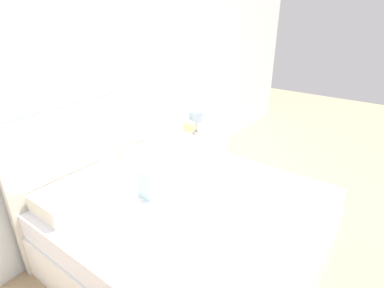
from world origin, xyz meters
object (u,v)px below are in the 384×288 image
object	(u,v)px
bed	(184,223)
table_lamp	(196,119)
nightstand	(201,156)
flower_vase	(189,128)
teacup	(211,136)

from	to	relation	value
bed	table_lamp	xyz separation A→B (m)	(1.24, 0.76, 0.40)
nightstand	flower_vase	bearing A→B (deg)	150.62
nightstand	bed	bearing A→B (deg)	-151.65
table_lamp	flower_vase	world-z (taller)	table_lamp
table_lamp	teacup	size ratio (longest dim) A/B	2.94
table_lamp	nightstand	bearing A→B (deg)	-109.38
flower_vase	teacup	size ratio (longest dim) A/B	2.32
bed	teacup	size ratio (longest dim) A/B	18.23
table_lamp	flower_vase	bearing A→B (deg)	-171.06
nightstand	table_lamp	distance (m)	0.48
bed	flower_vase	distance (m)	1.33
teacup	table_lamp	bearing A→B (deg)	95.27
flower_vase	teacup	bearing A→B (deg)	-40.96
table_lamp	flower_vase	xyz separation A→B (m)	(-0.18, -0.03, -0.06)
table_lamp	teacup	xyz separation A→B (m)	(0.02, -0.20, -0.19)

